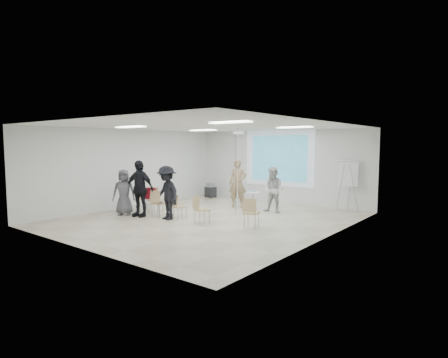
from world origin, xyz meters
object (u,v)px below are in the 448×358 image
Objects in this scene: pedestal_table at (253,199)px; audience_mid at (167,189)px; player_right at (274,187)px; av_cart at (211,191)px; chair_left_mid at (154,198)px; laptop at (160,202)px; chair_far_left at (141,196)px; flipchart_easel at (348,174)px; audience_left at (139,184)px; chair_right_inner at (200,207)px; chair_center at (178,205)px; chair_left_inner at (158,201)px; chair_right_far at (251,210)px; audience_outer at (124,190)px; player_left at (238,180)px.

audience_mid reaches higher than pedestal_table.
av_cart is at bearing 152.88° from player_right.
chair_left_mid is 0.57m from laptop.
chair_far_left is at bearing -13.34° from laptop.
av_cart is at bearing 119.50° from chair_far_left.
laptop is at bearing -137.35° from flipchart_easel.
audience_left reaches higher than player_right.
chair_right_inner is 0.44× the size of audience_mid.
chair_far_left is 1.24× the size of chair_center.
laptop is (-0.01, 0.10, -0.05)m from chair_left_inner.
audience_mid is (-2.85, -0.61, 0.46)m from chair_right_far.
player_right is at bearing 96.38° from chair_right_inner.
audience_left reaches higher than chair_left_mid.
audience_mid reaches higher than chair_left_inner.
chair_left_inner is at bearing 89.01° from laptop.
audience_outer is at bearing -146.19° from chair_center.
pedestal_table is at bearing 107.52° from chair_right_far.
pedestal_table is 3.61m from av_cart.
audience_left is 1.14m from audience_mid.
audience_outer is at bearing -156.97° from audience_mid.
chair_far_left is 1.14× the size of chair_right_inner.
audience_left is at bearing -29.02° from audience_outer.
av_cart is at bearing 126.17° from audience_mid.
chair_right_inner reaches higher than av_cart.
audience_mid is at bearing -153.72° from chair_right_inner.
chair_left_inner is 0.11m from laptop.
audience_outer is at bearing -140.72° from flipchart_easel.
chair_far_left is at bearing 165.57° from chair_left_mid.
chair_center is at bearing -120.79° from player_left.
pedestal_table reaches higher than laptop.
audience_mid reaches higher than flipchart_easel.
flipchart_easel reaches higher than laptop.
av_cart reaches higher than pedestal_table.
flipchart_easel reaches higher than pedestal_table.
laptop is (-1.87, 0.07, -0.03)m from chair_right_inner.
audience_left reaches higher than player_left.
audience_left is 1.24× the size of audience_outer.
av_cart is at bearing 89.99° from audience_left.
chair_center is (0.81, 0.15, -0.06)m from chair_left_inner.
pedestal_table is at bearing -123.27° from laptop.
flipchart_easel is (1.22, 4.46, 0.86)m from chair_right_far.
chair_right_inner is at bearing -44.79° from av_cart.
player_right is at bearing 75.13° from chair_center.
audience_mid is at bearing -40.17° from chair_left_mid.
audience_mid is at bearing -57.13° from av_cart.
chair_far_left reaches higher than chair_right_inner.
flipchart_easel is (5.81, 5.42, 0.50)m from audience_outer.
audience_left is (-3.97, -0.81, 0.57)m from chair_right_far.
chair_left_mid is 1.07m from audience_outer.
chair_right_inner is at bearing -4.03° from chair_left_inner.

